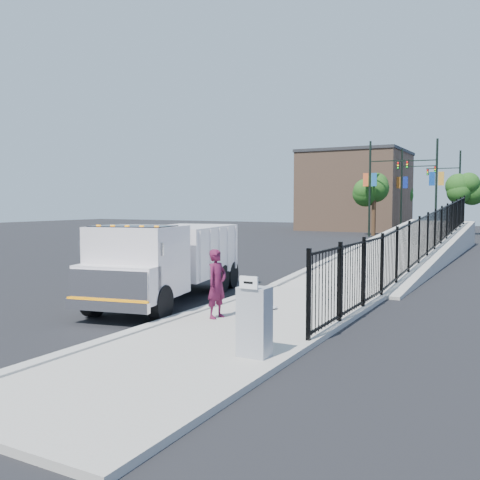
% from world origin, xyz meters
% --- Properties ---
extents(ground, '(120.00, 120.00, 0.00)m').
position_xyz_m(ground, '(0.00, 0.00, 0.00)').
color(ground, black).
rests_on(ground, ground).
extents(sidewalk, '(3.55, 12.00, 0.12)m').
position_xyz_m(sidewalk, '(1.93, -2.00, 0.06)').
color(sidewalk, '#9E998E').
rests_on(sidewalk, ground).
extents(curb, '(0.30, 12.00, 0.16)m').
position_xyz_m(curb, '(0.00, -2.00, 0.08)').
color(curb, '#ADAAA3').
rests_on(curb, ground).
extents(ramp, '(3.95, 24.06, 3.19)m').
position_xyz_m(ramp, '(2.12, 16.00, 0.00)').
color(ramp, '#9E998E').
rests_on(ramp, ground).
extents(iron_fence, '(0.10, 28.00, 1.80)m').
position_xyz_m(iron_fence, '(3.55, 12.00, 0.90)').
color(iron_fence, black).
rests_on(iron_fence, ground).
extents(truck, '(3.41, 7.04, 2.31)m').
position_xyz_m(truck, '(-1.76, 0.51, 1.30)').
color(truck, black).
rests_on(truck, ground).
extents(worker, '(0.47, 0.65, 1.64)m').
position_xyz_m(worker, '(0.87, -1.08, 0.94)').
color(worker, '#531330').
rests_on(worker, sidewalk).
extents(utility_cabinet, '(0.55, 0.40, 1.25)m').
position_xyz_m(utility_cabinet, '(3.10, -3.49, 0.75)').
color(utility_cabinet, gray).
rests_on(utility_cabinet, sidewalk).
extents(arrow_sign, '(0.35, 0.04, 0.22)m').
position_xyz_m(arrow_sign, '(3.10, -3.71, 1.48)').
color(arrow_sign, white).
rests_on(arrow_sign, utility_cabinet).
extents(debris, '(0.40, 0.40, 0.10)m').
position_xyz_m(debris, '(1.52, 0.50, 0.17)').
color(debris, silver).
rests_on(debris, sidewalk).
extents(light_pole_0, '(3.77, 0.22, 8.00)m').
position_xyz_m(light_pole_0, '(-4.22, 32.86, 4.36)').
color(light_pole_0, black).
rests_on(light_pole_0, ground).
extents(light_pole_1, '(3.78, 0.22, 8.00)m').
position_xyz_m(light_pole_1, '(0.36, 33.62, 4.36)').
color(light_pole_1, black).
rests_on(light_pole_1, ground).
extents(light_pole_2, '(3.78, 0.22, 8.00)m').
position_xyz_m(light_pole_2, '(-3.23, 40.67, 4.36)').
color(light_pole_2, black).
rests_on(light_pole_2, ground).
extents(light_pole_3, '(3.77, 0.22, 8.00)m').
position_xyz_m(light_pole_3, '(0.86, 45.06, 4.36)').
color(light_pole_3, black).
rests_on(light_pole_3, ground).
extents(tree_0, '(2.54, 2.54, 5.27)m').
position_xyz_m(tree_0, '(-4.52, 34.32, 3.94)').
color(tree_0, '#382314').
rests_on(tree_0, ground).
extents(tree_1, '(2.17, 2.17, 5.09)m').
position_xyz_m(tree_1, '(2.05, 39.07, 3.91)').
color(tree_1, '#382314').
rests_on(tree_1, ground).
extents(tree_2, '(2.49, 2.49, 5.25)m').
position_xyz_m(tree_2, '(-5.22, 48.82, 3.94)').
color(tree_2, '#382314').
rests_on(tree_2, ground).
extents(building, '(10.00, 10.00, 8.00)m').
position_xyz_m(building, '(-9.00, 44.00, 4.00)').
color(building, '#8C664C').
rests_on(building, ground).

